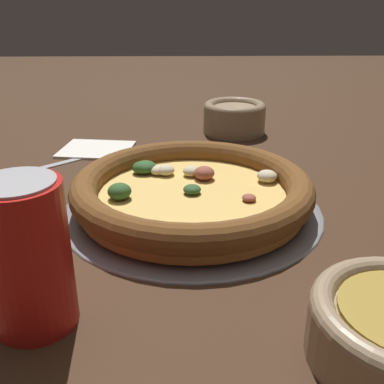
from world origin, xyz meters
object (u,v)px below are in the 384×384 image
at_px(fork, 59,163).
at_px(napkin, 96,148).
at_px(bowl_far, 234,116).
at_px(pizza_tray, 192,208).
at_px(pizza, 192,190).
at_px(beverage_can, 28,256).

bearing_deg(fork, napkin, -165.98).
height_order(bowl_far, napkin, bowl_far).
distance_m(pizza_tray, pizza, 0.02).
bearing_deg(pizza_tray, napkin, -55.80).
bearing_deg(pizza, napkin, -55.80).
height_order(pizza_tray, napkin, napkin).
xyz_separation_m(pizza_tray, beverage_can, (0.13, 0.20, 0.06)).
distance_m(bowl_far, napkin, 0.27).
bearing_deg(bowl_far, pizza, 75.31).
relative_size(pizza_tray, napkin, 2.48).
height_order(pizza, napkin, pizza).
bearing_deg(beverage_can, bowl_far, -111.93).
bearing_deg(fork, pizza_tray, 99.96).
xyz_separation_m(bowl_far, napkin, (0.25, 0.11, -0.03)).
xyz_separation_m(pizza_tray, bowl_far, (-0.09, -0.34, 0.03)).
height_order(pizza_tray, fork, pizza_tray).
xyz_separation_m(napkin, beverage_can, (-0.03, 0.44, 0.06)).
distance_m(pizza, bowl_far, 0.35).
xyz_separation_m(pizza, beverage_can, (0.13, 0.20, 0.04)).
distance_m(pizza, beverage_can, 0.24).
bearing_deg(napkin, pizza_tray, 124.20).
relative_size(napkin, fork, 0.88).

